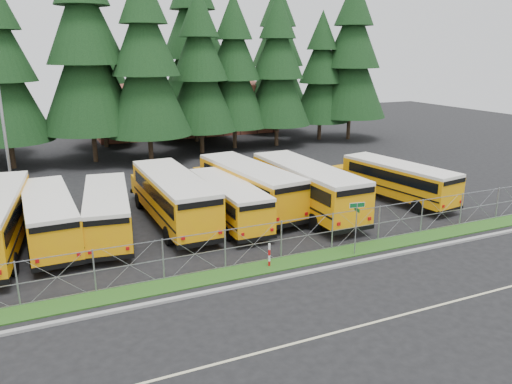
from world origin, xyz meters
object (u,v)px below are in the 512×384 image
(bus_4, at_px, (226,202))
(striped_bollard, at_px, (269,255))
(bus_6, at_px, (303,188))
(bus_2, at_px, (107,213))
(bus_5, at_px, (247,187))
(light_standard, at_px, (3,122))
(bus_3, at_px, (172,199))
(bus_east, at_px, (394,182))
(street_sign, at_px, (356,217))
(bus_1, at_px, (49,218))

(bus_4, xyz_separation_m, striped_bollard, (-0.46, -7.00, -0.70))
(bus_6, bearing_deg, bus_2, 175.08)
(bus_5, relative_size, light_standard, 1.13)
(bus_3, height_order, bus_east, bus_3)
(bus_east, distance_m, street_sign, 10.79)
(bus_4, xyz_separation_m, street_sign, (4.16, -7.48, 0.74))
(bus_2, relative_size, bus_east, 1.00)
(bus_1, relative_size, bus_4, 1.05)
(bus_2, xyz_separation_m, bus_5, (9.02, 1.17, 0.17))
(bus_3, xyz_separation_m, striped_bollard, (2.56, -8.19, -0.93))
(bus_3, distance_m, bus_4, 3.25)
(bus_1, bearing_deg, bus_2, -5.20)
(bus_4, relative_size, bus_east, 0.97)
(bus_east, bearing_deg, bus_1, 167.36)
(bus_6, xyz_separation_m, street_sign, (-1.08, -7.34, 0.46))
(bus_1, xyz_separation_m, light_standard, (-2.00, 9.45, 4.13))
(bus_east, bearing_deg, light_standard, 146.80)
(bus_5, distance_m, street_sign, 9.54)
(bus_2, bearing_deg, bus_1, -175.45)
(bus_3, bearing_deg, bus_2, -173.22)
(bus_2, bearing_deg, street_sign, -28.63)
(bus_5, height_order, striped_bollard, bus_5)
(bus_4, distance_m, bus_6, 5.26)
(bus_2, xyz_separation_m, light_standard, (-5.07, 9.62, 4.17))
(bus_6, height_order, light_standard, light_standard)
(bus_east, height_order, street_sign, street_sign)
(light_standard, bearing_deg, street_sign, -47.78)
(bus_2, distance_m, street_sign, 13.74)
(bus_east, bearing_deg, bus_5, 158.05)
(bus_5, bearing_deg, bus_4, -145.50)
(bus_5, distance_m, striped_bollard, 9.24)
(bus_2, bearing_deg, bus_6, 3.97)
(bus_3, bearing_deg, striped_bollard, -73.67)
(bus_east, relative_size, light_standard, 1.00)
(bus_2, distance_m, light_standard, 11.65)
(bus_6, bearing_deg, bus_1, 175.19)
(bus_1, bearing_deg, street_sign, -32.49)
(bus_2, xyz_separation_m, bus_east, (19.21, -1.11, 0.00))
(bus_2, relative_size, bus_5, 0.89)
(bus_6, relative_size, striped_bollard, 9.99)
(bus_3, distance_m, light_standard, 13.35)
(bus_4, bearing_deg, bus_5, 40.36)
(bus_east, relative_size, striped_bollard, 8.47)
(bus_4, relative_size, bus_6, 0.83)
(striped_bollard, relative_size, light_standard, 0.12)
(striped_bollard, bearing_deg, bus_5, 73.64)
(bus_east, xyz_separation_m, light_standard, (-24.27, 10.73, 4.17))
(bus_east, bearing_deg, striped_bollard, -162.22)
(bus_3, height_order, street_sign, bus_3)
(bus_3, bearing_deg, bus_4, -22.56)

